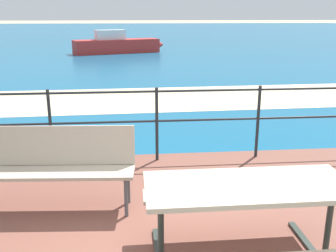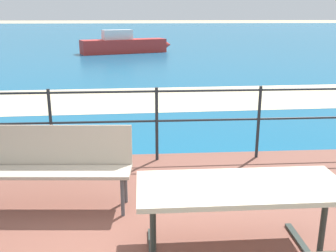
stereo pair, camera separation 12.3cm
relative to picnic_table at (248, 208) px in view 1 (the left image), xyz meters
The scene contains 6 objects.
sea_water 40.24m from the picnic_table, 90.77° to the left, with size 90.00×90.00×0.01m, color #145B84.
beach_strip 7.07m from the picnic_table, 94.41° to the left, with size 54.00×2.95×0.01m, color beige.
picnic_table is the anchor object (origin of this frame).
park_bench 2.16m from the picnic_table, 143.18° to the left, with size 1.74×0.55×0.89m.
railing_fence 2.65m from the picnic_table, 101.77° to the left, with size 5.94×0.04×1.07m.
boat_near 19.12m from the picnic_table, 94.68° to the left, with size 5.15×2.62×1.25m.
Camera 1 is at (-0.34, -2.89, 2.11)m, focal length 41.21 mm.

